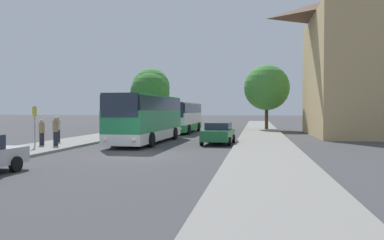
% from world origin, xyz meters
% --- Properties ---
extents(ground_plane, '(300.00, 300.00, 0.00)m').
position_xyz_m(ground_plane, '(0.00, 0.00, 0.00)').
color(ground_plane, '#424244').
rests_on(ground_plane, ground).
extents(sidewalk_left, '(4.00, 120.00, 0.15)m').
position_xyz_m(sidewalk_left, '(-7.00, 0.00, 0.07)').
color(sidewalk_left, gray).
rests_on(sidewalk_left, ground_plane).
extents(sidewalk_right, '(4.00, 120.00, 0.15)m').
position_xyz_m(sidewalk_right, '(7.00, 0.00, 0.07)').
color(sidewalk_right, gray).
rests_on(sidewalk_right, ground_plane).
extents(bus_front, '(3.00, 11.46, 3.51)m').
position_xyz_m(bus_front, '(-1.59, 7.60, 1.87)').
color(bus_front, silver).
rests_on(bus_front, ground_plane).
extents(bus_middle, '(2.77, 10.64, 3.22)m').
position_xyz_m(bus_middle, '(-1.41, 20.51, 1.73)').
color(bus_middle, '#238942').
rests_on(bus_middle, ground_plane).
extents(parked_car_right_near, '(2.27, 4.44, 1.55)m').
position_xyz_m(parked_car_right_near, '(3.76, 7.40, 0.81)').
color(parked_car_right_near, '#236B38').
rests_on(parked_car_right_near, ground_plane).
extents(bus_stop_sign, '(0.08, 0.45, 2.57)m').
position_xyz_m(bus_stop_sign, '(-7.22, 1.92, 1.74)').
color(bus_stop_sign, gray).
rests_on(bus_stop_sign, sidewalk_left).
extents(pedestrian_waiting_near, '(0.36, 0.36, 1.89)m').
position_xyz_m(pedestrian_waiting_near, '(-6.30, 2.80, 1.12)').
color(pedestrian_waiting_near, '#23232D').
rests_on(pedestrian_waiting_near, sidewalk_left).
extents(pedestrian_waiting_far, '(0.36, 0.36, 1.71)m').
position_xyz_m(pedestrian_waiting_far, '(-7.38, 2.96, 1.01)').
color(pedestrian_waiting_far, '#23232D').
rests_on(pedestrian_waiting_far, sidewalk_left).
extents(pedestrian_walking_back, '(0.36, 0.36, 1.85)m').
position_xyz_m(pedestrian_walking_back, '(-7.63, 5.43, 1.09)').
color(pedestrian_walking_back, '#23232D').
rests_on(pedestrian_walking_back, sidewalk_left).
extents(tree_left_near, '(4.72, 4.72, 6.76)m').
position_xyz_m(tree_left_near, '(-6.15, 24.05, 4.54)').
color(tree_left_near, brown).
rests_on(tree_left_near, sidewalk_left).
extents(tree_left_far, '(5.20, 5.20, 8.06)m').
position_xyz_m(tree_left_far, '(-7.94, 30.73, 5.60)').
color(tree_left_far, '#513D23').
rests_on(tree_left_far, sidewalk_left).
extents(tree_right_near, '(5.45, 5.45, 7.74)m').
position_xyz_m(tree_right_near, '(7.68, 26.44, 5.15)').
color(tree_right_near, '#47331E').
rests_on(tree_right_near, sidewalk_right).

